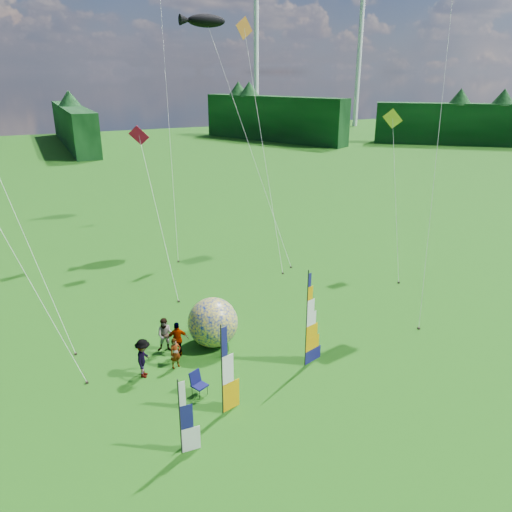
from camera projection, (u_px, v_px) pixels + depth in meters
name	position (u px, v px, depth m)	size (l,w,h in m)	color
ground	(317.00, 404.00, 21.10)	(220.00, 220.00, 0.00)	#288318
treeline_ring	(322.00, 320.00, 19.72)	(210.00, 210.00, 8.00)	#1A5421
turbine_left	(359.00, 64.00, 124.45)	(8.00, 1.20, 30.00)	silver
turbine_right	(256.00, 64.00, 120.45)	(8.00, 1.20, 30.00)	silver
feather_banner_main	(307.00, 321.00, 23.04)	(1.29, 0.10, 4.75)	navy
side_banner_left	(222.00, 372.00, 19.86)	(1.08, 0.10, 3.94)	#DA9402
side_banner_far	(180.00, 419.00, 17.85)	(0.92, 0.10, 3.07)	white
bol_inflatable	(213.00, 322.00, 25.27)	(2.55, 2.55, 2.55)	navy
spectator_a	(175.00, 353.00, 23.47)	(0.55, 0.36, 1.52)	#66594C
spectator_b	(165.00, 335.00, 24.86)	(0.86, 0.43, 1.78)	#66594C
spectator_c	(143.00, 358.00, 22.71)	(1.22, 0.45, 1.89)	#66594C
spectator_d	(178.00, 339.00, 24.40)	(1.06, 0.43, 1.81)	#66594C
camp_chair	(199.00, 384.00, 21.50)	(0.64, 0.64, 1.10)	#0A0C3D
kite_whale	(246.00, 126.00, 37.63)	(4.68, 16.06, 18.77)	black
kite_rainbow_delta	(14.00, 198.00, 24.31)	(8.13, 11.39, 14.87)	red
kite_parafoil	(439.00, 134.00, 27.58)	(10.15, 10.75, 19.98)	red
small_kite_red	(157.00, 204.00, 32.53)	(2.68, 11.29, 10.19)	red
small_kite_orange	(263.00, 136.00, 35.90)	(4.13, 12.18, 17.68)	orange
small_kite_yellow	(396.00, 190.00, 33.87)	(4.86, 7.46, 11.30)	yellow
small_kite_pink	(11.00, 239.00, 21.74)	(6.69, 7.83, 12.72)	#DA4AA8
small_kite_green	(167.00, 98.00, 37.53)	(5.18, 12.42, 22.67)	green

